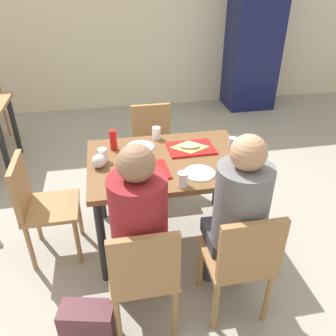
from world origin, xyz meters
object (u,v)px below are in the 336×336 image
(chair_far_side, at_px, (153,142))
(plastic_cup_a, at_px, (156,133))
(person_in_red, at_px, (139,223))
(chair_left_end, at_px, (38,202))
(plastic_cup_b, at_px, (183,179))
(plastic_cup_c, at_px, (103,155))
(condiment_bottle, at_px, (113,140))
(soda_can, at_px, (232,145))
(chair_near_right, at_px, (242,258))
(tray_red_far, at_px, (191,148))
(tray_red_near, at_px, (143,171))
(pizza_slice_b, at_px, (190,146))
(paper_plate_center, at_px, (141,147))
(paper_plate_near_edge, at_px, (199,173))
(handbag, at_px, (88,324))
(foil_bundle, at_px, (99,161))
(drink_fridge, at_px, (253,44))
(main_table, at_px, (168,170))
(pizza_slice_a, at_px, (141,171))
(person_in_brown_jacket, at_px, (238,211))
(chair_near_left, at_px, (143,272))

(chair_far_side, distance_m, plastic_cup_a, 0.54)
(chair_far_side, bearing_deg, person_in_red, -101.29)
(chair_left_end, relative_size, plastic_cup_a, 8.45)
(plastic_cup_b, xyz_separation_m, plastic_cup_c, (-0.50, 0.43, 0.00))
(condiment_bottle, bearing_deg, soda_can, -13.52)
(chair_near_right, bearing_deg, tray_red_far, 95.40)
(tray_red_near, distance_m, pizza_slice_b, 0.50)
(tray_red_near, bearing_deg, plastic_cup_b, -42.04)
(chair_far_side, height_order, paper_plate_center, chair_far_side)
(paper_plate_near_edge, distance_m, plastic_cup_a, 0.63)
(condiment_bottle, distance_m, handbag, 1.29)
(tray_red_near, relative_size, plastic_cup_c, 3.60)
(foil_bundle, bearing_deg, drink_fridge, 50.87)
(tray_red_far, bearing_deg, person_in_red, -122.20)
(chair_far_side, xyz_separation_m, paper_plate_near_edge, (0.18, -1.05, 0.26))
(main_table, bearing_deg, person_in_red, -113.80)
(plastic_cup_c, distance_m, condiment_bottle, 0.19)
(chair_far_side, bearing_deg, main_table, -90.00)
(chair_near_right, distance_m, chair_left_end, 1.51)
(pizza_slice_a, relative_size, condiment_bottle, 1.62)
(chair_far_side, xyz_separation_m, soda_can, (0.50, -0.79, 0.32))
(chair_far_side, bearing_deg, soda_can, -57.50)
(tray_red_far, bearing_deg, drink_fridge, 59.14)
(person_in_brown_jacket, relative_size, condiment_bottle, 7.85)
(plastic_cup_b, bearing_deg, main_table, 94.66)
(person_in_brown_jacket, xyz_separation_m, plastic_cup_b, (-0.27, 0.31, 0.06))
(paper_plate_center, relative_size, condiment_bottle, 1.38)
(chair_far_side, height_order, foil_bundle, foil_bundle)
(chair_far_side, bearing_deg, plastic_cup_b, -88.56)
(pizza_slice_b, height_order, foil_bundle, foil_bundle)
(chair_near_left, xyz_separation_m, pizza_slice_a, (0.08, 0.65, 0.28))
(chair_far_side, height_order, paper_plate_near_edge, chair_far_side)
(condiment_bottle, distance_m, foil_bundle, 0.28)
(handbag, bearing_deg, chair_left_end, 111.75)
(main_table, relative_size, plastic_cup_a, 11.84)
(chair_far_side, xyz_separation_m, drink_fridge, (1.83, 2.04, 0.46))
(chair_far_side, relative_size, pizza_slice_b, 3.43)
(pizza_slice_a, bearing_deg, tray_red_far, 34.50)
(paper_plate_center, height_order, plastic_cup_a, plastic_cup_a)
(pizza_slice_b, height_order, drink_fridge, drink_fridge)
(chair_left_end, relative_size, condiment_bottle, 5.28)
(main_table, bearing_deg, chair_left_end, 180.00)
(plastic_cup_c, xyz_separation_m, foil_bundle, (-0.03, -0.09, 0.00))
(tray_red_far, xyz_separation_m, soda_can, (0.30, -0.11, 0.05))
(chair_left_end, bearing_deg, chair_near_right, -32.53)
(main_table, relative_size, tray_red_far, 3.29)
(chair_near_right, distance_m, drink_fridge, 4.00)
(tray_red_far, xyz_separation_m, pizza_slice_a, (-0.43, -0.29, 0.02))
(condiment_bottle, bearing_deg, drink_fridge, 49.70)
(chair_near_left, bearing_deg, chair_far_side, 79.66)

